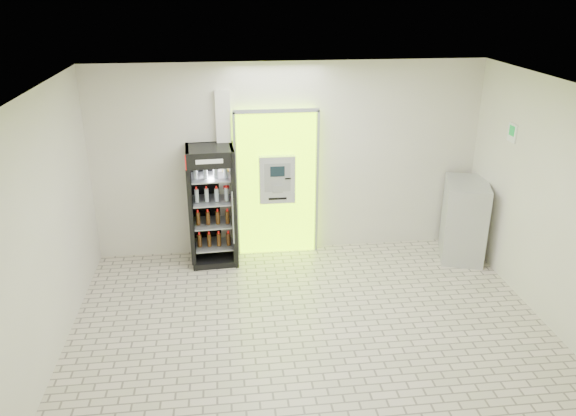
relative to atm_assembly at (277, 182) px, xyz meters
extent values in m
plane|color=beige|center=(0.20, -2.41, -1.17)|extent=(6.00, 6.00, 0.00)
plane|color=silver|center=(0.20, 0.09, 0.33)|extent=(6.00, 0.00, 6.00)
plane|color=silver|center=(0.20, -4.91, 0.33)|extent=(6.00, 0.00, 6.00)
plane|color=silver|center=(-2.80, -2.41, 0.33)|extent=(0.00, 5.00, 5.00)
plane|color=silver|center=(3.20, -2.41, 0.33)|extent=(0.00, 5.00, 5.00)
plane|color=white|center=(0.20, -2.41, 1.83)|extent=(6.00, 6.00, 0.00)
cube|color=#A1F900|center=(0.00, 0.02, -0.02)|extent=(1.20, 0.12, 2.30)
cube|color=gray|center=(0.00, -0.05, 1.13)|extent=(1.28, 0.04, 0.06)
cube|color=gray|center=(-0.63, -0.05, -0.02)|extent=(0.04, 0.04, 2.30)
cube|color=gray|center=(0.63, -0.05, -0.02)|extent=(0.04, 0.04, 2.30)
cube|color=black|center=(0.10, -0.04, -0.67)|extent=(0.62, 0.01, 0.67)
cube|color=black|center=(-0.34, -0.04, 0.81)|extent=(0.22, 0.01, 0.18)
cube|color=#B8BBC1|center=(0.00, -0.09, 0.08)|extent=(0.55, 0.12, 0.75)
cube|color=black|center=(0.00, -0.16, 0.23)|extent=(0.22, 0.01, 0.16)
cube|color=gray|center=(0.00, -0.16, -0.05)|extent=(0.16, 0.01, 0.12)
cube|color=black|center=(0.16, -0.16, 0.11)|extent=(0.09, 0.01, 0.02)
cube|color=black|center=(0.00, -0.16, -0.21)|extent=(0.28, 0.01, 0.03)
cube|color=silver|center=(-0.78, 0.04, 0.13)|extent=(0.22, 0.10, 2.60)
cube|color=#193FB2|center=(-0.78, -0.02, 0.48)|extent=(0.09, 0.01, 0.06)
cube|color=red|center=(-0.78, -0.02, 0.35)|extent=(0.09, 0.01, 0.06)
cube|color=yellow|center=(-0.78, -0.02, 0.22)|extent=(0.09, 0.01, 0.06)
cube|color=orange|center=(-0.78, -0.02, 0.09)|extent=(0.09, 0.01, 0.06)
cube|color=red|center=(-0.78, -0.02, -0.04)|extent=(0.09, 0.01, 0.06)
cube|color=black|center=(-1.00, -0.24, -0.26)|extent=(0.72, 0.66, 1.83)
cube|color=black|center=(-1.00, 0.05, -0.26)|extent=(0.69, 0.09, 1.83)
cube|color=#B90F09|center=(-1.00, -0.54, 0.54)|extent=(0.67, 0.05, 0.22)
cube|color=white|center=(-1.00, -0.55, 0.54)|extent=(0.38, 0.03, 0.06)
cube|color=black|center=(-1.00, -0.24, -1.13)|extent=(0.72, 0.66, 0.09)
cylinder|color=gray|center=(-0.70, -0.57, -0.33)|extent=(0.03, 0.03, 0.82)
cube|color=gray|center=(-1.00, -0.24, -0.90)|extent=(0.61, 0.56, 0.02)
cube|color=gray|center=(-1.00, -0.24, -0.53)|extent=(0.61, 0.56, 0.02)
cube|color=gray|center=(-1.00, -0.24, -0.16)|extent=(0.61, 0.56, 0.02)
cube|color=gray|center=(-1.00, -0.24, 0.20)|extent=(0.61, 0.56, 0.02)
cube|color=#B8BBC1|center=(2.88, -0.51, -0.56)|extent=(0.87, 1.07, 1.23)
cube|color=gray|center=(2.57, -0.51, -0.49)|extent=(0.28, 0.86, 0.01)
cube|color=white|center=(3.19, -1.01, 0.95)|extent=(0.02, 0.22, 0.26)
cube|color=#0D9333|center=(3.18, -1.01, 0.98)|extent=(0.00, 0.14, 0.14)
camera|label=1|loc=(-0.79, -8.18, 2.89)|focal=35.00mm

